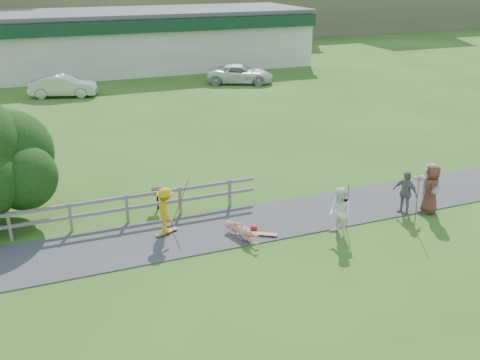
{
  "coord_description": "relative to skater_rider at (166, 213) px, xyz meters",
  "views": [
    {
      "loc": [
        -4.59,
        -14.73,
        8.83
      ],
      "look_at": [
        1.93,
        2.0,
        1.59
      ],
      "focal_mm": 40.0,
      "sensor_mm": 36.0,
      "label": 1
    }
  ],
  "objects": [
    {
      "name": "ground",
      "position": [
        0.9,
        -1.84,
        -0.83
      ],
      "size": [
        260.0,
        260.0,
        0.0
      ],
      "primitive_type": "plane",
      "color": "#2B5518",
      "rests_on": "ground"
    },
    {
      "name": "path",
      "position": [
        0.9,
        -0.34,
        -0.81
      ],
      "size": [
        34.0,
        3.0,
        0.04
      ],
      "primitive_type": "cube",
      "color": "#38383A",
      "rests_on": "ground"
    },
    {
      "name": "fence",
      "position": [
        -3.72,
        1.46,
        -0.11
      ],
      "size": [
        15.05,
        0.1,
        1.1
      ],
      "color": "#645E58",
      "rests_on": "ground"
    },
    {
      "name": "strip_mall",
      "position": [
        4.9,
        33.1,
        1.75
      ],
      "size": [
        32.5,
        10.75,
        5.1
      ],
      "color": "beige",
      "rests_on": "ground"
    },
    {
      "name": "skater_rider",
      "position": [
        0.0,
        0.0,
        0.0
      ],
      "size": [
        0.69,
        1.11,
        1.66
      ],
      "primitive_type": "imported",
      "rotation": [
        0.0,
        0.0,
        1.64
      ],
      "color": "gold",
      "rests_on": "ground"
    },
    {
      "name": "skater_fallen",
      "position": [
        2.34,
        -1.3,
        -0.53
      ],
      "size": [
        1.68,
        0.84,
        0.6
      ],
      "primitive_type": "imported",
      "rotation": [
        0.0,
        0.0,
        0.29
      ],
      "color": "tan",
      "rests_on": "ground"
    },
    {
      "name": "spectator_a",
      "position": [
        5.57,
        -2.31,
        0.07
      ],
      "size": [
        0.77,
        0.94,
        1.8
      ],
      "primitive_type": "imported",
      "rotation": [
        0.0,
        0.0,
        4.82
      ],
      "color": "white",
      "rests_on": "ground"
    },
    {
      "name": "spectator_b",
      "position": [
        8.86,
        -1.56,
        0.02
      ],
      "size": [
        0.74,
        1.08,
        1.7
      ],
      "primitive_type": "imported",
      "rotation": [
        0.0,
        0.0,
        5.08
      ],
      "color": "slate",
      "rests_on": "ground"
    },
    {
      "name": "spectator_c",
      "position": [
        9.79,
        -1.88,
        0.13
      ],
      "size": [
        1.01,
        1.12,
        1.93
      ],
      "primitive_type": "imported",
      "rotation": [
        0.0,
        0.0,
        4.16
      ],
      "color": "brown",
      "rests_on": "ground"
    },
    {
      "name": "spectator_d",
      "position": [
        9.91,
        -1.61,
        0.12
      ],
      "size": [
        0.9,
        1.84,
        1.9
      ],
      "primitive_type": "imported",
      "rotation": [
        0.0,
        0.0,
        4.52
      ],
      "color": "silver",
      "rests_on": "ground"
    },
    {
      "name": "car_silver",
      "position": [
        -1.72,
        23.44,
        -0.06
      ],
      "size": [
        4.94,
        2.77,
        1.54
      ],
      "primitive_type": "imported",
      "rotation": [
        0.0,
        0.0,
        1.31
      ],
      "color": "silver",
      "rests_on": "ground"
    },
    {
      "name": "car_white",
      "position": [
        11.82,
        23.25,
        -0.1
      ],
      "size": [
        5.8,
        4.31,
        1.46
      ],
      "primitive_type": "imported",
      "rotation": [
        0.0,
        0.0,
        1.17
      ],
      "color": "silver",
      "rests_on": "ground"
    },
    {
      "name": "bbq",
      "position": [
        0.19,
        2.16,
        -0.4
      ],
      "size": [
        0.43,
        0.35,
        0.86
      ],
      "primitive_type": null,
      "rotation": [
        0.0,
        0.0,
        -0.13
      ],
      "color": "black",
      "rests_on": "ground"
    },
    {
      "name": "longboard_rider",
      "position": [
        0.0,
        0.0,
        -0.78
      ],
      "size": [
        0.9,
        0.57,
        0.1
      ],
      "primitive_type": null,
      "rotation": [
        0.0,
        0.0,
        0.43
      ],
      "color": "olive",
      "rests_on": "ground"
    },
    {
      "name": "longboard_fallen",
      "position": [
        3.14,
        -1.4,
        -0.78
      ],
      "size": [
        0.89,
        0.66,
        0.1
      ],
      "primitive_type": null,
      "rotation": [
        0.0,
        0.0,
        -0.55
      ],
      "color": "olive",
      "rests_on": "ground"
    },
    {
      "name": "helmet",
      "position": [
        2.94,
        -0.95,
        -0.7
      ],
      "size": [
        0.25,
        0.25,
        0.25
      ],
      "primitive_type": "sphere",
      "color": "red",
      "rests_on": "ground"
    },
    {
      "name": "pole_rider",
      "position": [
        0.6,
        0.4,
        0.13
      ],
      "size": [
        0.03,
        0.03,
        1.93
      ],
      "primitive_type": "cylinder",
      "color": "brown",
      "rests_on": "ground"
    },
    {
      "name": "pole_spec_left",
      "position": [
        6.1,
        -1.93,
        0.05
      ],
      "size": [
        0.03,
        0.03,
        1.75
      ],
      "primitive_type": "cylinder",
      "color": "brown",
      "rests_on": "ground"
    },
    {
      "name": "pole_spec_right",
      "position": [
        8.47,
        -2.72,
        0.11
      ],
      "size": [
        0.03,
        0.03,
        1.87
      ],
      "primitive_type": "cylinder",
      "color": "brown",
      "rests_on": "ground"
    }
  ]
}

